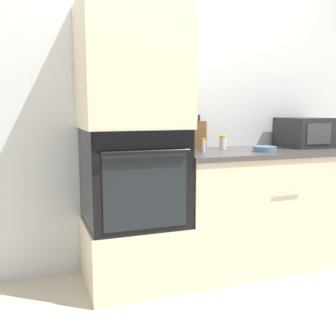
{
  "coord_description": "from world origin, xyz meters",
  "views": [
    {
      "loc": [
        -0.98,
        -2.22,
        1.2
      ],
      "look_at": [
        -0.11,
        0.21,
        0.81
      ],
      "focal_mm": 42.0,
      "sensor_mm": 36.0,
      "label": 1
    }
  ],
  "objects_px": {
    "bowl": "(265,149)",
    "condiment_jar_mid": "(223,142)",
    "microwave": "(305,132)",
    "condiment_jar_near": "(203,145)",
    "wall_oven": "(133,176)",
    "knife_block": "(195,135)"
  },
  "relations": [
    {
      "from": "knife_block",
      "to": "condiment_jar_mid",
      "type": "distance_m",
      "value": 0.23
    },
    {
      "from": "bowl",
      "to": "condiment_jar_mid",
      "type": "xyz_separation_m",
      "value": [
        -0.2,
        0.27,
        0.03
      ]
    },
    {
      "from": "knife_block",
      "to": "bowl",
      "type": "bearing_deg",
      "value": -36.28
    },
    {
      "from": "microwave",
      "to": "bowl",
      "type": "distance_m",
      "value": 0.54
    },
    {
      "from": "wall_oven",
      "to": "microwave",
      "type": "relative_size",
      "value": 1.68
    },
    {
      "from": "bowl",
      "to": "condiment_jar_mid",
      "type": "relative_size",
      "value": 1.65
    },
    {
      "from": "microwave",
      "to": "condiment_jar_near",
      "type": "height_order",
      "value": "microwave"
    },
    {
      "from": "wall_oven",
      "to": "condiment_jar_near",
      "type": "xyz_separation_m",
      "value": [
        0.5,
        -0.01,
        0.19
      ]
    },
    {
      "from": "microwave",
      "to": "bowl",
      "type": "xyz_separation_m",
      "value": [
        -0.49,
        -0.19,
        -0.1
      ]
    },
    {
      "from": "condiment_jar_near",
      "to": "condiment_jar_mid",
      "type": "distance_m",
      "value": 0.29
    },
    {
      "from": "knife_block",
      "to": "bowl",
      "type": "distance_m",
      "value": 0.52
    },
    {
      "from": "microwave",
      "to": "knife_block",
      "type": "bearing_deg",
      "value": 172.9
    },
    {
      "from": "wall_oven",
      "to": "bowl",
      "type": "height_order",
      "value": "wall_oven"
    },
    {
      "from": "wall_oven",
      "to": "knife_block",
      "type": "distance_m",
      "value": 0.61
    },
    {
      "from": "knife_block",
      "to": "condiment_jar_near",
      "type": "relative_size",
      "value": 2.67
    },
    {
      "from": "bowl",
      "to": "condiment_jar_mid",
      "type": "height_order",
      "value": "condiment_jar_mid"
    },
    {
      "from": "condiment_jar_near",
      "to": "condiment_jar_mid",
      "type": "relative_size",
      "value": 0.95
    },
    {
      "from": "knife_block",
      "to": "condiment_jar_near",
      "type": "distance_m",
      "value": 0.21
    },
    {
      "from": "wall_oven",
      "to": "microwave",
      "type": "distance_m",
      "value": 1.46
    },
    {
      "from": "microwave",
      "to": "condiment_jar_mid",
      "type": "distance_m",
      "value": 0.7
    },
    {
      "from": "microwave",
      "to": "condiment_jar_mid",
      "type": "height_order",
      "value": "microwave"
    },
    {
      "from": "microwave",
      "to": "condiment_jar_near",
      "type": "distance_m",
      "value": 0.94
    }
  ]
}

